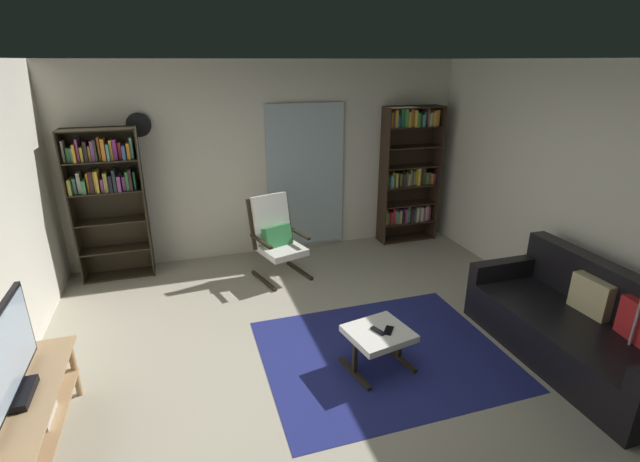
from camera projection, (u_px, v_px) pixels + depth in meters
name	position (u px, v px, depth m)	size (l,w,h in m)	color
ground_plane	(342.00, 368.00, 4.07)	(7.02, 7.02, 0.00)	#B3AB95
wall_back	(271.00, 160.00, 6.20)	(5.60, 0.06, 2.60)	silver
wall_right	(608.00, 202.00, 4.37)	(0.06, 6.00, 2.60)	silver
glass_door_panel	(306.00, 177.00, 6.36)	(1.10, 0.01, 2.00)	silver
area_rug	(383.00, 354.00, 4.26)	(2.20, 1.81, 0.01)	navy
tv_stand	(23.00, 419.00, 3.02)	(0.48, 1.37, 0.53)	tan
television	(6.00, 361.00, 2.84)	(0.20, 0.99, 0.60)	black
bookshelf_near_tv	(107.00, 190.00, 5.45)	(0.83, 0.30, 1.86)	black
bookshelf_near_sofa	(409.00, 173.00, 6.67)	(0.86, 0.30, 1.98)	#2F2116
leather_sofa	(580.00, 329.00, 4.12)	(0.89, 1.96, 0.85)	black
lounge_armchair	(276.00, 235.00, 5.67)	(0.72, 0.78, 1.02)	black
ottoman	(378.00, 337.00, 3.98)	(0.60, 0.57, 0.38)	white
tv_remote	(378.00, 331.00, 3.93)	(0.04, 0.14, 0.02)	black
cell_phone	(389.00, 330.00, 3.94)	(0.07, 0.14, 0.01)	black
wall_clock	(139.00, 125.00, 5.48)	(0.29, 0.03, 0.29)	silver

